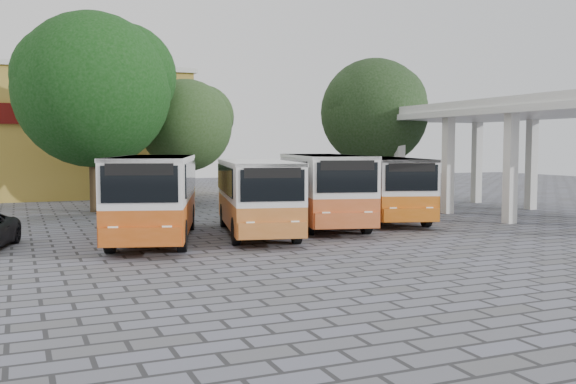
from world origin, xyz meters
name	(u,v)px	position (x,y,z in m)	size (l,w,h in m)	color
ground	(373,239)	(0.00, 0.00, 0.00)	(90.00, 90.00, 0.00)	#595A5E
terminal_shelter	(523,112)	(10.50, 4.00, 4.91)	(6.80, 15.80, 5.40)	silver
shophouse_block	(27,133)	(-11.00, 25.99, 4.16)	(20.40, 10.40, 8.30)	#AC8B32
bus_far_left	(155,192)	(-7.20, 2.78, 1.72)	(4.78, 8.73, 2.96)	#C65114
bus_centre_left	(257,192)	(-3.39, 2.74, 1.60)	(3.94, 8.07, 2.77)	#C46D2B
bus_centre_right	(323,185)	(0.06, 4.13, 1.71)	(4.41, 8.64, 2.95)	#CC5C2A
bus_far_right	(387,184)	(3.54, 4.83, 1.62)	(4.55, 8.23, 2.79)	#CA6011
tree_left	(95,85)	(-7.96, 13.81, 6.37)	(8.12, 7.73, 9.99)	#493721
tree_middle	(187,122)	(-2.68, 16.23, 4.67)	(5.50, 5.23, 7.11)	#432C16
tree_right	(375,109)	(7.56, 12.68, 5.47)	(6.51, 6.20, 8.37)	black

